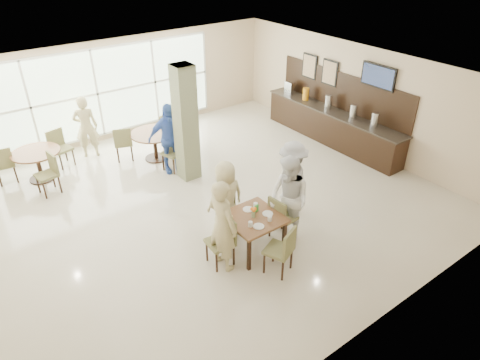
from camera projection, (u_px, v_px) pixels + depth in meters
ground at (201, 203)px, 9.65m from camera, size 10.00×10.00×0.00m
room_shell at (197, 134)px, 8.78m from camera, size 10.00×10.00×10.00m
window_bank at (97, 94)px, 11.76m from camera, size 7.00×0.04×7.00m
column at (186, 124)px, 9.96m from camera, size 0.45×0.45×2.80m
main_table at (253, 221)px, 7.94m from camera, size 0.99×0.99×0.75m
round_table_left at (37, 158)px, 10.26m from camera, size 1.13×1.13×0.75m
round_table_right at (154, 138)px, 11.18m from camera, size 1.21×1.21×0.75m
chairs_main_table at (252, 229)px, 8.02m from camera, size 1.92×2.09×0.95m
chairs_table_left at (38, 162)px, 10.30m from camera, size 1.88×1.68×0.95m
chairs_table_right at (156, 142)px, 11.26m from camera, size 1.96×1.85×0.95m
tabletop_clutter at (257, 214)px, 7.87m from camera, size 0.63×0.74×0.21m
buffet_counter at (332, 124)px, 12.11m from camera, size 0.64×4.70×1.95m
wall_tv at (378, 76)px, 10.65m from camera, size 0.06×1.00×0.58m
framed_art_a at (330, 73)px, 11.92m from camera, size 0.05×0.55×0.70m
framed_art_b at (310, 66)px, 12.47m from camera, size 0.05×0.55×0.70m
teen_left at (223, 225)px, 7.44m from camera, size 0.48×0.68×1.79m
teen_far at (226, 197)px, 8.43m from camera, size 0.79×0.49×1.54m
teen_right at (289, 200)px, 8.15m from camera, size 0.67×0.86×1.78m
teen_standing at (292, 179)px, 8.92m from camera, size 1.03×1.24×1.67m
adult_a at (169, 138)px, 10.47m from camera, size 1.15×0.81×1.79m
adult_b at (187, 123)px, 11.46m from camera, size 1.10×1.67×1.66m
adult_standing at (86, 127)px, 11.20m from camera, size 0.71×0.59×1.68m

